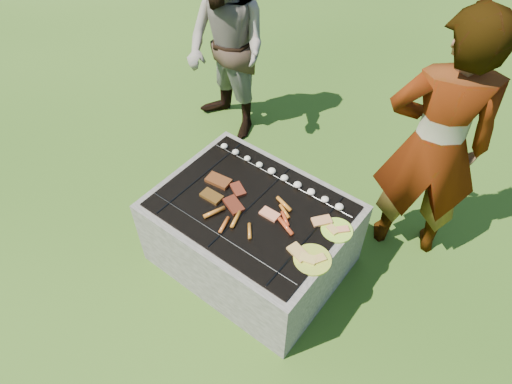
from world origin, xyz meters
TOP-DOWN VIEW (x-y plane):
  - lawn at (0.00, 0.00)m, footprint 60.00×60.00m
  - fire_pit at (0.00, 0.00)m, footprint 1.30×1.00m
  - mushrooms at (0.02, 0.33)m, footprint 1.05×0.06m
  - pork_slabs at (-0.22, -0.03)m, footprint 0.41×0.27m
  - sausages at (0.10, -0.07)m, footprint 0.56×0.48m
  - bread_on_grate at (0.36, 0.00)m, footprint 0.46×0.43m
  - plate_far at (0.56, 0.17)m, footprint 0.23×0.23m
  - plate_near at (0.56, -0.12)m, footprint 0.30×0.30m
  - cook at (0.81, 0.88)m, footprint 0.83×0.71m
  - bystander at (-1.15, 1.12)m, footprint 0.94×0.80m

SIDE VIEW (x-z plane):
  - lawn at x=0.00m, z-range 0.00..0.00m
  - fire_pit at x=0.00m, z-range -0.03..0.59m
  - plate_far at x=0.56m, z-range 0.60..0.62m
  - plate_near at x=0.56m, z-range 0.59..0.62m
  - bread_on_grate at x=0.36m, z-range 0.61..0.63m
  - pork_slabs at x=-0.22m, z-range 0.61..0.64m
  - sausages at x=0.10m, z-range 0.61..0.64m
  - mushrooms at x=0.02m, z-range 0.61..0.65m
  - bystander at x=-1.15m, z-range 0.00..1.70m
  - cook at x=0.81m, z-range 0.00..1.91m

